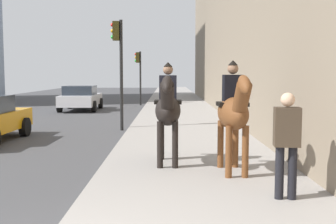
# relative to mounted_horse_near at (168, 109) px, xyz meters

# --- Properties ---
(mounted_horse_near) EXTENTS (2.15, 0.61, 2.25)m
(mounted_horse_near) POSITION_rel_mounted_horse_near_xyz_m (0.00, 0.00, 0.00)
(mounted_horse_near) COLOR black
(mounted_horse_near) RESTS_ON sidewalk_slab
(mounted_horse_far) EXTENTS (2.15, 0.63, 2.27)m
(mounted_horse_far) POSITION_rel_mounted_horse_near_xyz_m (-0.84, -1.31, 0.01)
(mounted_horse_far) COLOR brown
(mounted_horse_far) RESTS_ON sidewalk_slab
(pedestrian_greeting) EXTENTS (0.30, 0.43, 1.70)m
(pedestrian_greeting) POSITION_rel_mounted_horse_near_xyz_m (-2.60, -1.88, -0.26)
(pedestrian_greeting) COLOR black
(pedestrian_greeting) RESTS_ON sidewalk_slab
(car_near_lane) EXTENTS (4.20, 2.15, 1.44)m
(car_near_lane) POSITION_rel_mounted_horse_near_xyz_m (15.01, 5.02, -0.61)
(car_near_lane) COLOR silver
(car_near_lane) RESTS_ON ground
(traffic_light_near_curb) EXTENTS (0.20, 0.44, 4.08)m
(traffic_light_near_curb) POSITION_rel_mounted_horse_near_xyz_m (6.44, 1.80, 1.37)
(traffic_light_near_curb) COLOR black
(traffic_light_near_curb) RESTS_ON ground
(traffic_light_far_curb) EXTENTS (0.20, 0.44, 3.60)m
(traffic_light_far_curb) POSITION_rel_mounted_horse_near_xyz_m (19.12, 1.93, 1.07)
(traffic_light_far_curb) COLOR black
(traffic_light_far_curb) RESTS_ON ground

